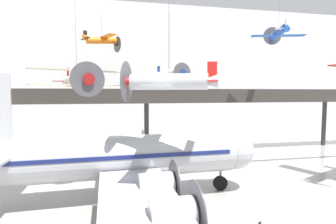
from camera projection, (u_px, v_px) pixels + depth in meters
name	position (u px, v px, depth m)	size (l,w,h in m)	color
ground_plane	(184.00, 224.00, 17.78)	(260.00, 260.00, 0.00)	#9E9B96
hangar_back_wall	(139.00, 73.00, 49.77)	(140.00, 3.00, 25.29)	white
mezzanine_walkway	(147.00, 100.00, 37.17)	(110.00, 3.20, 9.45)	#38332D
airliner_silver_main	(118.00, 157.00, 21.67)	(25.09, 28.55, 10.35)	#B7BABF
suspended_plane_blue_trainer	(279.00, 33.00, 34.04)	(6.89, 5.77, 5.13)	#1E4CAD
suspended_plane_orange_highwing	(102.00, 40.00, 37.46)	(5.62, 6.38, 5.83)	orange
suspended_plane_white_twin	(169.00, 74.00, 38.82)	(8.32, 7.20, 10.50)	silver
suspended_plane_cream_biplane	(77.00, 80.00, 25.32)	(8.48, 7.40, 11.95)	beige
suspended_plane_silver_racer	(169.00, 82.00, 18.96)	(7.25, 8.50, 12.26)	silver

